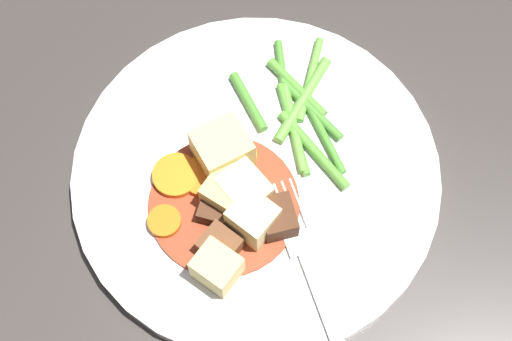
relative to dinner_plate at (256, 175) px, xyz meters
The scene contains 26 objects.
ground_plane 0.01m from the dinner_plate, ahead, with size 3.00×3.00×0.00m, color #383330.
dinner_plate is the anchor object (origin of this frame).
stew_sauce 0.04m from the dinner_plate, ahead, with size 0.11×0.11×0.00m, color #93381E.
carrot_slice_0 0.02m from the dinner_plate, 97.85° to the right, with size 0.03×0.03×0.01m, color orange.
carrot_slice_1 0.06m from the dinner_plate, 43.27° to the right, with size 0.04×0.04×0.01m, color orange.
carrot_slice_2 0.08m from the dinner_plate, 16.91° to the right, with size 0.03×0.03×0.01m, color orange.
carrot_slice_3 0.04m from the dinner_plate, 39.22° to the right, with size 0.03×0.03×0.01m, color orange.
potato_chunk_0 0.04m from the dinner_plate, ahead, with size 0.03×0.03×0.03m, color #DBBC6B.
potato_chunk_1 0.03m from the dinner_plate, 20.40° to the left, with size 0.03×0.03×0.03m, color #EAD68C.
potato_chunk_2 0.04m from the dinner_plate, 69.01° to the right, with size 0.04×0.04×0.04m, color #E5CC7A.
potato_chunk_3 0.09m from the dinner_plate, 21.69° to the left, with size 0.03×0.03×0.03m, color #E5CC7A.
potato_chunk_4 0.05m from the dinner_plate, 37.56° to the left, with size 0.03×0.03×0.03m, color #EAD68C.
meat_chunk_0 0.07m from the dinner_plate, 18.12° to the left, with size 0.03×0.02×0.02m, color brown.
meat_chunk_1 0.05m from the dinner_plate, 60.73° to the left, with size 0.03×0.02×0.02m, color #4C2B19.
meat_chunk_2 0.05m from the dinner_plate, ahead, with size 0.02×0.02×0.02m, color #4C2B19.
green_bean_0 0.05m from the dinner_plate, behind, with size 0.01×0.01×0.08m, color #599E38.
green_bean_1 0.06m from the dinner_plate, 155.34° to the left, with size 0.01×0.01×0.06m, color #4C8E33.
green_bean_2 0.07m from the dinner_plate, behind, with size 0.01×0.01×0.08m, color #66AD42.
green_bean_3 0.05m from the dinner_plate, behind, with size 0.01×0.01×0.08m, color #66AD42.
green_bean_4 0.06m from the dinner_plate, 133.60° to the right, with size 0.01×0.01×0.06m, color #4C8E33.
green_bean_5 0.07m from the dinner_plate, behind, with size 0.01×0.01×0.07m, color #4C8E33.
green_bean_6 0.09m from the dinner_plate, 168.43° to the right, with size 0.01×0.01×0.08m, color #66AD42.
green_bean_7 0.05m from the dinner_plate, 149.97° to the left, with size 0.01×0.01×0.08m, color #599E38.
green_bean_8 0.08m from the dinner_plate, 164.38° to the right, with size 0.01×0.01×0.07m, color #599E38.
green_bean_9 0.09m from the dinner_plate, 152.59° to the right, with size 0.01×0.01×0.05m, color #4C8E33.
fork 0.10m from the dinner_plate, 66.15° to the left, with size 0.10×0.16×0.00m.
Camera 1 is at (0.17, 0.15, 0.53)m, focal length 50.50 mm.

